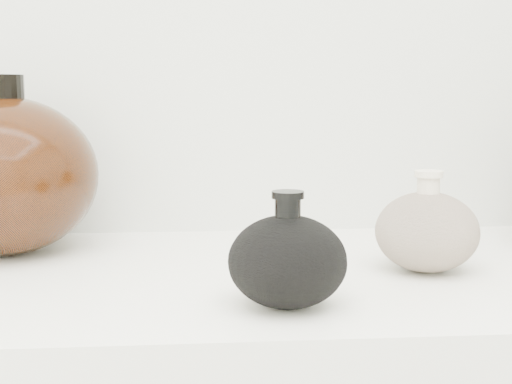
{
  "coord_description": "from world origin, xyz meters",
  "views": [
    {
      "loc": [
        -0.09,
        0.1,
        1.12
      ],
      "look_at": [
        -0.03,
        0.92,
        1.0
      ],
      "focal_mm": 50.0,
      "sensor_mm": 36.0,
      "label": 1
    }
  ],
  "objects": [
    {
      "name": "black_gourd_vase",
      "position": [
        -0.0,
        0.8,
        0.95
      ],
      "size": [
        0.15,
        0.15,
        0.12
      ],
      "color": "black",
      "rests_on": "display_counter"
    },
    {
      "name": "cream_gourd_vase",
      "position": [
        0.18,
        0.93,
        0.95
      ],
      "size": [
        0.16,
        0.16,
        0.12
      ],
      "color": "beige",
      "rests_on": "display_counter"
    },
    {
      "name": "left_round_pot",
      "position": [
        -0.35,
        1.07,
        1.01
      ],
      "size": [
        0.3,
        0.3,
        0.24
      ],
      "color": "black",
      "rests_on": "display_counter"
    }
  ]
}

